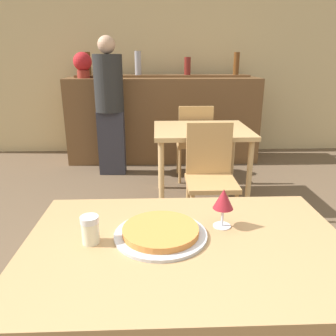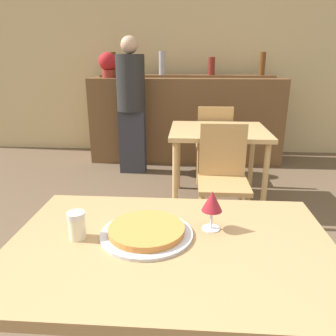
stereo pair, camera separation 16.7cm
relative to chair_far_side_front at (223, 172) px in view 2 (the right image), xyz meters
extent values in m
cube|color=#D1B784|center=(-0.34, 2.54, 0.88)|extent=(8.00, 0.05, 2.80)
cube|color=#A87F51|center=(-0.34, -1.49, 0.22)|extent=(1.18, 0.79, 0.04)
cylinder|color=#A87F51|center=(-0.87, -1.15, -0.16)|extent=(0.05, 0.05, 0.72)
cylinder|color=#A87F51|center=(0.20, -1.15, -0.16)|extent=(0.05, 0.05, 0.72)
cube|color=tan|center=(0.00, 0.57, 0.22)|extent=(0.91, 0.80, 0.04)
cylinder|color=tan|center=(-0.40, 0.23, -0.16)|extent=(0.05, 0.05, 0.71)
cylinder|color=tan|center=(0.40, 0.23, -0.16)|extent=(0.05, 0.05, 0.71)
cylinder|color=tan|center=(-0.40, 0.91, -0.16)|extent=(0.05, 0.05, 0.71)
cylinder|color=tan|center=(0.40, 0.91, -0.16)|extent=(0.05, 0.05, 0.71)
cube|color=brown|center=(-0.34, 2.04, 0.06)|extent=(2.60, 0.56, 1.14)
cube|color=brown|center=(-0.34, 2.18, 0.64)|extent=(2.39, 0.24, 0.03)
cylinder|color=#5B3314|center=(-1.35, 2.18, 0.81)|extent=(0.07, 0.07, 0.30)
cylinder|color=#9999A3|center=(-0.67, 2.18, 0.81)|extent=(0.09, 0.09, 0.31)
cylinder|color=maroon|center=(0.00, 2.18, 0.77)|extent=(0.09, 0.09, 0.24)
cylinder|color=#5B3314|center=(0.68, 2.18, 0.81)|extent=(0.08, 0.08, 0.30)
cube|color=tan|center=(0.00, -0.08, -0.08)|extent=(0.40, 0.40, 0.04)
cube|color=tan|center=(0.00, 0.10, 0.16)|extent=(0.38, 0.04, 0.44)
cylinder|color=tan|center=(-0.17, -0.25, -0.31)|extent=(0.03, 0.03, 0.42)
cylinder|color=tan|center=(0.17, -0.25, -0.31)|extent=(0.03, 0.03, 0.42)
cylinder|color=tan|center=(-0.17, 0.09, -0.31)|extent=(0.03, 0.03, 0.42)
cylinder|color=tan|center=(0.17, 0.09, -0.31)|extent=(0.03, 0.03, 0.42)
cube|color=tan|center=(0.00, 1.22, -0.08)|extent=(0.40, 0.40, 0.04)
cube|color=tan|center=(0.00, 1.04, 0.16)|extent=(0.38, 0.04, 0.44)
cylinder|color=tan|center=(0.17, 1.39, -0.31)|extent=(0.03, 0.03, 0.42)
cylinder|color=tan|center=(-0.17, 1.39, -0.31)|extent=(0.03, 0.03, 0.42)
cylinder|color=tan|center=(0.17, 1.05, -0.31)|extent=(0.03, 0.03, 0.42)
cylinder|color=tan|center=(-0.17, 1.05, -0.31)|extent=(0.03, 0.03, 0.42)
cylinder|color=#B7B7BC|center=(-0.43, -1.44, 0.25)|extent=(0.35, 0.35, 0.01)
cylinder|color=#CC7A38|center=(-0.43, -1.44, 0.27)|extent=(0.29, 0.29, 0.02)
cylinder|color=beige|center=(-0.68, -1.48, 0.29)|extent=(0.06, 0.06, 0.08)
cylinder|color=silver|center=(-0.68, -1.48, 0.34)|extent=(0.07, 0.07, 0.02)
cube|color=#2D2D38|center=(-0.99, 1.46, -0.12)|extent=(0.32, 0.18, 0.78)
cylinder|color=#262626|center=(-0.99, 1.46, 0.59)|extent=(0.34, 0.34, 0.65)
sphere|color=tan|center=(-0.99, 1.46, 1.02)|extent=(0.20, 0.20, 0.20)
cylinder|color=silver|center=(-0.18, -1.37, 0.25)|extent=(0.07, 0.07, 0.00)
cylinder|color=silver|center=(-0.18, -1.37, 0.29)|extent=(0.01, 0.01, 0.07)
cone|color=maroon|center=(-0.18, -1.37, 0.36)|extent=(0.08, 0.08, 0.08)
cylinder|color=maroon|center=(-1.39, 1.99, 0.68)|extent=(0.16, 0.16, 0.10)
sphere|color=red|center=(-1.39, 1.99, 0.83)|extent=(0.24, 0.24, 0.24)
camera|label=1|loc=(-0.44, -2.52, 0.88)|focal=35.00mm
camera|label=2|loc=(-0.28, -2.52, 0.88)|focal=35.00mm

